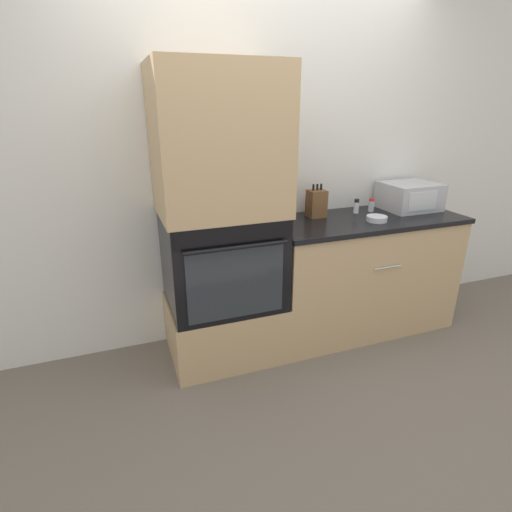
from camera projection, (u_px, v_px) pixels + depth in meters
name	position (u px, v px, depth m)	size (l,w,h in m)	color
ground_plane	(290.00, 363.00, 2.78)	(12.00, 12.00, 0.00)	#6B6056
wall_back	(259.00, 169.00, 2.88)	(8.00, 0.05, 2.50)	silver
oven_cabinet_base	(225.00, 327.00, 2.85)	(0.77, 0.60, 0.41)	tan
wall_oven	(223.00, 259.00, 2.66)	(0.74, 0.64, 0.63)	black
oven_cabinet_upper	(219.00, 142.00, 2.39)	(0.77, 0.60, 0.88)	tan
counter_unit	(360.00, 273.00, 3.11)	(1.46, 0.63, 0.91)	tan
microwave	(409.00, 196.00, 3.14)	(0.41, 0.36, 0.21)	#B2B5BA
knife_block	(316.00, 203.00, 2.93)	(0.13, 0.11, 0.24)	brown
bowl	(377.00, 219.00, 2.84)	(0.15, 0.15, 0.04)	silver
condiment_jar_near	(356.00, 206.00, 3.04)	(0.04, 0.04, 0.11)	silver
condiment_jar_mid	(371.00, 205.00, 3.09)	(0.05, 0.05, 0.10)	silver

